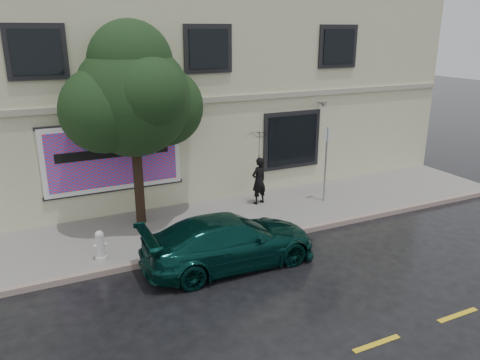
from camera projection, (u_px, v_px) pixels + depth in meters
name	position (u px, v px, depth m)	size (l,w,h in m)	color
ground	(284.00, 265.00, 12.02)	(90.00, 90.00, 0.00)	black
sidewalk	(232.00, 219.00, 14.79)	(20.00, 3.50, 0.15)	gray
curb	(257.00, 240.00, 13.28)	(20.00, 0.18, 0.16)	gray
road_marking	(377.00, 344.00, 9.01)	(19.00, 0.12, 0.01)	gold
building	(172.00, 89.00, 18.67)	(20.00, 8.12, 7.00)	#BEBA98
billboard	(114.00, 157.00, 14.30)	(4.30, 0.16, 2.20)	white
car	(230.00, 241.00, 11.87)	(1.99, 4.51, 1.31)	#08312C
pedestrian	(259.00, 181.00, 15.66)	(0.59, 0.38, 1.61)	black
umbrella	(259.00, 146.00, 15.29)	(1.09, 1.09, 0.80)	black
street_tree	(133.00, 100.00, 13.19)	(3.27, 3.27, 5.39)	black
fire_hydrant	(100.00, 245.00, 11.91)	(0.32, 0.30, 0.79)	silver
sign_pole	(326.00, 157.00, 15.67)	(0.31, 0.10, 2.56)	gray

